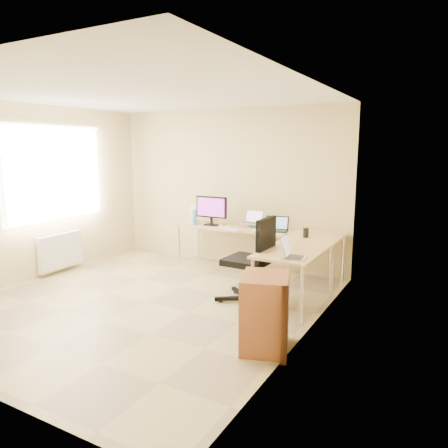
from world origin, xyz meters
The scene contains 25 objects.
floor centered at (0.00, 0.00, 0.00)m, with size 4.50×4.50×0.00m, color tan.
ceiling centered at (0.00, 0.00, 2.60)m, with size 4.50×4.50×0.00m, color white.
wall_back centered at (0.00, 2.25, 1.30)m, with size 4.50×4.50×0.00m, color #D4B784.
wall_left centered at (-2.10, 0.00, 1.30)m, with size 4.50×4.50×0.00m, color #D4B784.
wall_right centered at (2.10, 0.00, 1.30)m, with size 4.50×4.50×0.00m, color #D4B784.
desk_main centered at (0.72, 1.85, 0.36)m, with size 2.65×0.70×0.73m, color tan.
desk_return centered at (1.70, 0.85, 0.36)m, with size 0.70×1.30×0.73m, color tan.
monitor centered at (-0.04, 1.75, 0.97)m, with size 0.55×0.18×0.47m, color black.
book_stack centered at (0.69, 2.05, 0.76)m, with size 0.22×0.30×0.05m, color #246E6C.
laptop_center centered at (0.60, 1.92, 0.88)m, with size 0.31×0.24×0.20m, color silver.
laptop_black centered at (1.07, 1.78, 0.84)m, with size 0.35×0.26×0.22m, color black.
keyboard centered at (0.43, 1.55, 0.74)m, with size 0.42×0.12×0.02m, color beige.
mouse centered at (0.84, 1.55, 0.75)m, with size 0.11×0.07×0.04m, color white.
mug centered at (0.01, 1.80, 0.77)m, with size 0.09×0.09×0.08m, color white.
cd_stack centered at (0.16, 1.74, 0.74)m, with size 0.12×0.12×0.03m, color #ADAACD.
water_bottle centered at (-0.28, 1.62, 0.86)m, with size 0.07×0.07×0.25m, color #4F7FC3.
papers centered at (-0.36, 1.80, 0.73)m, with size 0.21×0.30×0.01m, color white.
white_box centered at (-0.40, 1.77, 0.76)m, with size 0.19×0.14×0.07m, color silver.
desk_fan centered at (-0.40, 1.87, 0.87)m, with size 0.22×0.22×0.28m, color white.
black_cup centered at (1.60, 1.55, 0.80)m, with size 0.08×0.08×0.13m, color black.
laptop_return centered at (1.85, 0.39, 0.83)m, with size 0.25×0.31×0.21m, color #B9B6C9.
office_chair centered at (1.13, 0.66, 0.50)m, with size 0.68×0.68×1.13m, color black.
cabinet centered at (1.85, -0.41, 0.36)m, with size 0.45×0.55×0.77m, color #A36337.
radiator centered at (-2.03, 0.40, 0.35)m, with size 0.09×0.80×0.55m, color white.
window centered at (-2.05, 0.40, 1.55)m, with size 0.10×1.80×1.40m, color white.
Camera 1 is at (3.40, -4.04, 1.95)m, focal length 33.90 mm.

